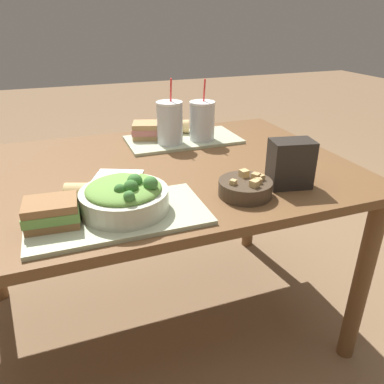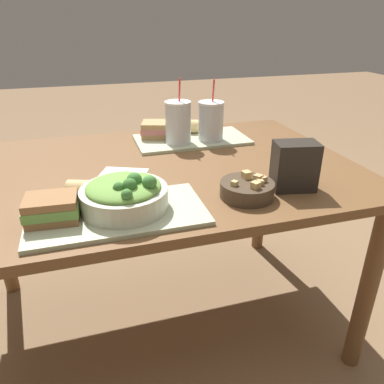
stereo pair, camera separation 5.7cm
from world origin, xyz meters
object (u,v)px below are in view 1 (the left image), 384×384
object	(u,v)px
salad_bowl	(125,196)
sandwich_near	(52,213)
soup_bowl	(245,187)
drink_cup_dark	(170,124)
baguette_far	(173,127)
drink_cup_red	(202,122)
chip_bag	(290,164)
sandwich_far	(147,130)
napkin_folded	(118,176)
baguette_near	(95,193)

from	to	relation	value
salad_bowl	sandwich_near	xyz separation A→B (m)	(-0.18, -0.01, -0.01)
soup_bowl	sandwich_near	world-z (taller)	sandwich_near
salad_bowl	drink_cup_dark	distance (m)	0.57
baguette_far	drink_cup_dark	world-z (taller)	drink_cup_dark
drink_cup_red	chip_bag	size ratio (longest dim) A/B	1.67
salad_bowl	sandwich_far	xyz separation A→B (m)	(0.21, 0.60, -0.01)
drink_cup_dark	drink_cup_red	size ratio (longest dim) A/B	1.04
chip_bag	napkin_folded	distance (m)	0.55
baguette_near	drink_cup_dark	bearing A→B (deg)	-19.69
baguette_near	soup_bowl	bearing A→B (deg)	-81.61
salad_bowl	napkin_folded	bearing A→B (deg)	84.33
salad_bowl	drink_cup_dark	world-z (taller)	drink_cup_dark
drink_cup_dark	sandwich_near	bearing A→B (deg)	-132.02
drink_cup_red	sandwich_far	bearing A→B (deg)	153.84
sandwich_near	chip_bag	world-z (taller)	chip_bag
salad_bowl	chip_bag	bearing A→B (deg)	0.57
drink_cup_dark	soup_bowl	bearing A→B (deg)	-81.96
soup_bowl	drink_cup_red	bearing A→B (deg)	82.72
sandwich_far	drink_cup_dark	world-z (taller)	drink_cup_dark
salad_bowl	baguette_near	size ratio (longest dim) A/B	1.40
sandwich_near	napkin_folded	world-z (taller)	sandwich_near
salad_bowl	baguette_far	size ratio (longest dim) A/B	1.55
sandwich_far	drink_cup_dark	distance (m)	0.13
soup_bowl	drink_cup_dark	xyz separation A→B (m)	(-0.07, 0.51, 0.06)
salad_bowl	sandwich_far	size ratio (longest dim) A/B	1.60
drink_cup_dark	baguette_far	bearing A→B (deg)	67.24
sandwich_far	chip_bag	xyz separation A→B (m)	(0.30, -0.59, 0.03)
salad_bowl	drink_cup_red	bearing A→B (deg)	50.31
drink_cup_dark	napkin_folded	distance (m)	0.35
drink_cup_dark	drink_cup_red	bearing A→B (deg)	-0.00
baguette_near	napkin_folded	xyz separation A→B (m)	(0.09, 0.19, -0.04)
soup_bowl	baguette_far	bearing A→B (deg)	91.57
baguette_far	napkin_folded	xyz separation A→B (m)	(-0.30, -0.36, -0.04)
sandwich_near	napkin_folded	xyz separation A→B (m)	(0.21, 0.27, -0.04)
soup_bowl	baguette_far	world-z (taller)	baguette_far
napkin_folded	drink_cup_dark	bearing A→B (deg)	43.25
sandwich_far	napkin_folded	distance (m)	0.38
sandwich_near	baguette_near	distance (m)	0.14
drink_cup_red	soup_bowl	bearing A→B (deg)	-97.28
drink_cup_red	salad_bowl	bearing A→B (deg)	-129.69
salad_bowl	sandwich_near	world-z (taller)	salad_bowl
salad_bowl	baguette_near	bearing A→B (deg)	133.59
soup_bowl	sandwich_far	bearing A→B (deg)	102.99
soup_bowl	baguette_near	distance (m)	0.42
sandwich_far	salad_bowl	bearing A→B (deg)	-91.67
drink_cup_dark	salad_bowl	bearing A→B (deg)	-119.09
baguette_far	sandwich_far	bearing A→B (deg)	120.89
baguette_far	chip_bag	bearing A→B (deg)	-146.52
soup_bowl	drink_cup_dark	distance (m)	0.51
sandwich_far	napkin_folded	bearing A→B (deg)	-100.92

